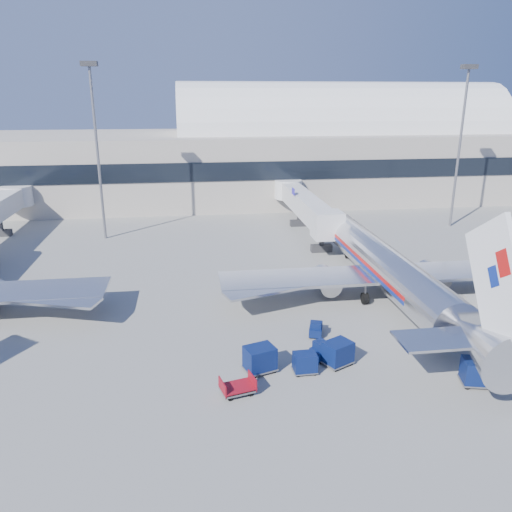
{
  "coord_description": "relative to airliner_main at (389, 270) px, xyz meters",
  "views": [
    {
      "loc": [
        -8.44,
        -37.74,
        18.56
      ],
      "look_at": [
        -2.51,
        6.0,
        4.33
      ],
      "focal_mm": 35.0,
      "sensor_mm": 36.0,
      "label": 1
    }
  ],
  "objects": [
    {
      "name": "ground",
      "position": [
        -10.0,
        -4.51,
        -2.93
      ],
      "size": [
        260.0,
        260.0,
        0.0
      ],
      "primitive_type": "plane",
      "color": "gray",
      "rests_on": "ground"
    },
    {
      "name": "terminal",
      "position": [
        -23.6,
        51.46,
        4.6
      ],
      "size": [
        170.0,
        28.15,
        21.0
      ],
      "color": "#B2AA9E",
      "rests_on": "ground"
    },
    {
      "name": "airliner_main",
      "position": [
        0.0,
        0.0,
        0.0
      ],
      "size": [
        32.0,
        37.26,
        12.07
      ],
      "color": "silver",
      "rests_on": "ground"
    },
    {
      "name": "jetbridge_near",
      "position": [
        -2.4,
        26.3,
        1.0
      ],
      "size": [
        4.4,
        27.5,
        6.25
      ],
      "color": "silver",
      "rests_on": "ground"
    },
    {
      "name": "mast_west",
      "position": [
        -30.0,
        25.49,
        11.87
      ],
      "size": [
        2.0,
        1.2,
        22.6
      ],
      "color": "slate",
      "rests_on": "ground"
    },
    {
      "name": "mast_east",
      "position": [
        20.0,
        25.49,
        11.87
      ],
      "size": [
        2.0,
        1.2,
        22.6
      ],
      "color": "slate",
      "rests_on": "ground"
    },
    {
      "name": "barrier_near",
      "position": [
        8.0,
        -2.51,
        -2.48
      ],
      "size": [
        3.0,
        0.55,
        0.9
      ],
      "primitive_type": "cube",
      "color": "#9E9E96",
      "rests_on": "ground"
    },
    {
      "name": "tug_lead",
      "position": [
        -8.99,
        -10.32,
        -2.26
      ],
      "size": [
        2.51,
        2.0,
        1.46
      ],
      "rotation": [
        0.0,
        0.0,
        0.46
      ],
      "color": "#091646",
      "rests_on": "ground"
    },
    {
      "name": "tug_right",
      "position": [
        3.62,
        -9.87,
        -2.29
      ],
      "size": [
        2.24,
        2.28,
        1.39
      ],
      "rotation": [
        0.0,
        0.0,
        -0.81
      ],
      "color": "#091646",
      "rests_on": "ground"
    },
    {
      "name": "tug_left",
      "position": [
        -8.72,
        -6.58,
        -2.33
      ],
      "size": [
        1.56,
        2.21,
        1.31
      ],
      "rotation": [
        0.0,
        0.0,
        1.26
      ],
      "color": "#091646",
      "rests_on": "ground"
    },
    {
      "name": "cart_train_a",
      "position": [
        -8.32,
        -11.38,
        -1.97
      ],
      "size": [
        2.52,
        2.32,
        1.79
      ],
      "rotation": [
        0.0,
        0.0,
        0.48
      ],
      "color": "#091646",
      "rests_on": "ground"
    },
    {
      "name": "cart_train_b",
      "position": [
        -10.9,
        -12.12,
        -2.15
      ],
      "size": [
        1.7,
        1.31,
        1.46
      ],
      "rotation": [
        0.0,
        0.0,
        0.03
      ],
      "color": "#091646",
      "rests_on": "ground"
    },
    {
      "name": "cart_train_c",
      "position": [
        -14.01,
        -11.53,
        -1.92
      ],
      "size": [
        2.54,
        2.22,
        1.88
      ],
      "rotation": [
        0.0,
        0.0,
        0.32
      ],
      "color": "#091646",
      "rests_on": "ground"
    },
    {
      "name": "cart_solo_near",
      "position": [
        0.2,
        -15.2,
        -1.94
      ],
      "size": [
        2.4,
        2.03,
        1.84
      ],
      "rotation": [
        0.0,
        0.0,
        -0.23
      ],
      "color": "#091646",
      "rests_on": "ground"
    },
    {
      "name": "cart_solo_far",
      "position": [
        5.8,
        -10.26,
        -2.14
      ],
      "size": [
        1.84,
        1.5,
        1.47
      ],
      "rotation": [
        0.0,
        0.0,
        0.15
      ],
      "color": "#091646",
      "rests_on": "ground"
    },
    {
      "name": "cart_open_red",
      "position": [
        -15.82,
        -14.1,
        -2.51
      ],
      "size": [
        2.47,
        2.0,
        0.58
      ],
      "rotation": [
        0.0,
        0.0,
        0.24
      ],
      "color": "slate",
      "rests_on": "ground"
    }
  ]
}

